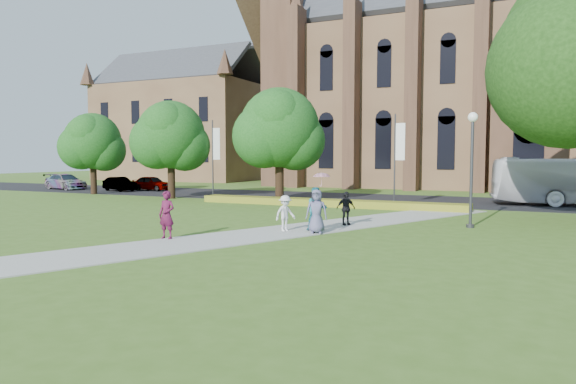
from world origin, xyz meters
The scene contains 21 objects.
ground centered at (0.00, 0.00, 0.00)m, with size 160.00×160.00×0.00m, color #41631D.
road centered at (0.00, 20.00, 0.01)m, with size 160.00×10.00×0.02m, color black.
footpath centered at (0.00, 1.00, 0.02)m, with size 3.20×30.00×0.04m, color #B2B2A8.
flower_hedge centered at (-2.00, 13.20, 0.23)m, with size 18.00×1.40×0.45m, color gold.
cathedral centered at (10.00, 39.73, 12.98)m, with size 52.60×18.25×28.00m.
building_west centered at (-34.00, 42.00, 9.21)m, with size 22.00×14.00×18.30m.
streetlamp centered at (7.50, 6.50, 3.30)m, with size 0.44×0.44×5.24m.
street_tree_0 centered at (-15.00, 14.00, 4.87)m, with size 5.20×5.20×7.50m.
street_tree_1 centered at (-6.00, 14.50, 5.22)m, with size 5.60×5.60×8.05m.
street_tree_2 centered at (-24.00, 15.00, 4.53)m, with size 4.80×4.80×6.95m.
banner_pole_0 centered at (2.11, 15.20, 3.39)m, with size 0.70×0.10×6.00m.
banner_pole_1 centered at (-11.89, 15.20, 3.39)m, with size 0.70×0.10×6.00m.
car_0 centered at (-22.27, 20.51, 0.71)m, with size 1.64×4.08×1.39m, color gray.
car_1 centered at (-24.54, 18.71, 0.67)m, with size 1.38×3.95×1.30m, color gray.
car_2 centered at (-31.24, 18.51, 0.77)m, with size 2.09×5.14×1.49m, color gray.
pedestrian_0 centered at (-2.98, -2.03, 0.98)m, with size 0.68×0.45×1.87m, color #551333.
pedestrian_1 centered at (1.55, 2.43, 0.98)m, with size 0.91×0.71×1.88m, color teal.
pedestrian_2 centered at (0.37, 1.74, 0.81)m, with size 0.99×0.57×1.54m, color silver.
pedestrian_3 centered at (2.14, 4.66, 0.83)m, with size 0.92×0.38×1.58m, color black.
pedestrian_4 centered at (1.82, 1.75, 0.96)m, with size 0.90×0.59×1.84m, color slate.
parasol centered at (2.00, 1.85, 2.18)m, with size 0.69×0.69×0.60m, color #D898B5.
Camera 1 is at (9.61, -18.14, 3.26)m, focal length 32.00 mm.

